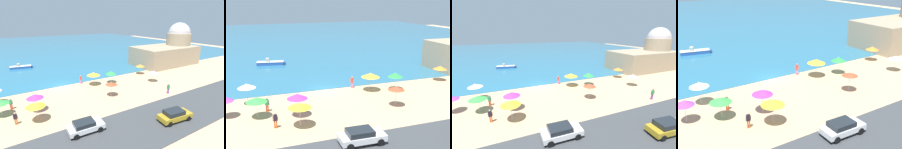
% 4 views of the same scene
% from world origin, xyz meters
% --- Properties ---
extents(ground_plane, '(160.00, 160.00, 0.00)m').
position_xyz_m(ground_plane, '(0.00, 0.00, 0.00)').
color(ground_plane, tan).
extents(sea, '(150.00, 110.00, 0.05)m').
position_xyz_m(sea, '(0.00, 55.00, 0.03)').
color(sea, '#296988').
rests_on(sea, ground_plane).
extents(coastal_road, '(80.00, 8.00, 0.06)m').
position_xyz_m(coastal_road, '(0.00, -18.00, 0.03)').
color(coastal_road, '#3B3D40').
rests_on(coastal_road, ground_plane).
extents(beach_umbrella_0, '(2.09, 2.09, 2.38)m').
position_xyz_m(beach_umbrella_0, '(17.93, -1.66, 2.06)').
color(beach_umbrella_0, '#B2B2B7').
rests_on(beach_umbrella_0, ground_plane).
extents(beach_umbrella_1, '(2.19, 2.19, 2.63)m').
position_xyz_m(beach_umbrella_1, '(-5.49, -7.86, 2.30)').
color(beach_umbrella_1, '#B2B2B7').
rests_on(beach_umbrella_1, ground_plane).
extents(beach_umbrella_2, '(2.05, 2.05, 2.47)m').
position_xyz_m(beach_umbrella_2, '(9.09, -3.30, 2.13)').
color(beach_umbrella_2, '#B2B2B7').
rests_on(beach_umbrella_2, ground_plane).
extents(beach_umbrella_3, '(2.29, 2.29, 2.60)m').
position_xyz_m(beach_umbrella_3, '(-5.81, -10.53, 2.29)').
color(beach_umbrella_3, '#B2B2B7').
rests_on(beach_umbrella_3, ground_plane).
extents(beach_umbrella_4, '(1.94, 1.94, 2.48)m').
position_xyz_m(beach_umbrella_4, '(5.94, -8.76, 2.21)').
color(beach_umbrella_4, '#B2B2B7').
rests_on(beach_umbrella_4, ground_plane).
extents(beach_umbrella_5, '(2.12, 2.12, 2.31)m').
position_xyz_m(beach_umbrella_5, '(16.83, -6.99, 2.00)').
color(beach_umbrella_5, '#B2B2B7').
rests_on(beach_umbrella_5, ground_plane).
extents(beach_umbrella_8, '(2.50, 2.50, 2.58)m').
position_xyz_m(beach_umbrella_8, '(5.65, -2.59, 2.24)').
color(beach_umbrella_8, '#B2B2B7').
rests_on(beach_umbrella_8, ground_plane).
extents(bather_0, '(0.54, 0.34, 1.67)m').
position_xyz_m(bather_0, '(-8.44, -5.35, 0.94)').
color(bather_0, '#D5461E').
rests_on(bather_0, ground_plane).
extents(bather_1, '(0.56, 0.27, 1.64)m').
position_xyz_m(bather_1, '(-8.11, -9.92, 0.92)').
color(bather_1, '#D85621').
rests_on(bather_1, ground_plane).
extents(bather_2, '(0.44, 0.41, 1.69)m').
position_xyz_m(bather_2, '(3.81, -0.56, 0.95)').
color(bather_2, pink).
rests_on(bather_2, ground_plane).
extents(bather_3, '(0.55, 0.32, 1.81)m').
position_xyz_m(bather_3, '(14.76, -12.89, 1.02)').
color(bather_3, purple).
rests_on(bather_3, ground_plane).
extents(parked_car_0, '(4.47, 2.20, 1.46)m').
position_xyz_m(parked_car_0, '(8.85, -19.20, 0.83)').
color(parked_car_0, '#AA8920').
rests_on(parked_car_0, coastal_road).
extents(parked_car_1, '(4.12, 2.07, 1.34)m').
position_xyz_m(parked_car_1, '(-1.54, -15.59, 0.78)').
color(parked_car_1, silver).
rests_on(parked_car_1, coastal_road).
extents(skiff_nearshore, '(5.51, 2.43, 1.30)m').
position_xyz_m(skiff_nearshore, '(-5.38, 17.92, 0.42)').
color(skiff_nearshore, '#2C539E').
rests_on(skiff_nearshore, sea).
extents(harbor_fortress, '(17.69, 10.16, 11.36)m').
position_xyz_m(harbor_fortress, '(32.25, 2.50, 3.79)').
color(harbor_fortress, tan).
rests_on(harbor_fortress, ground_plane).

